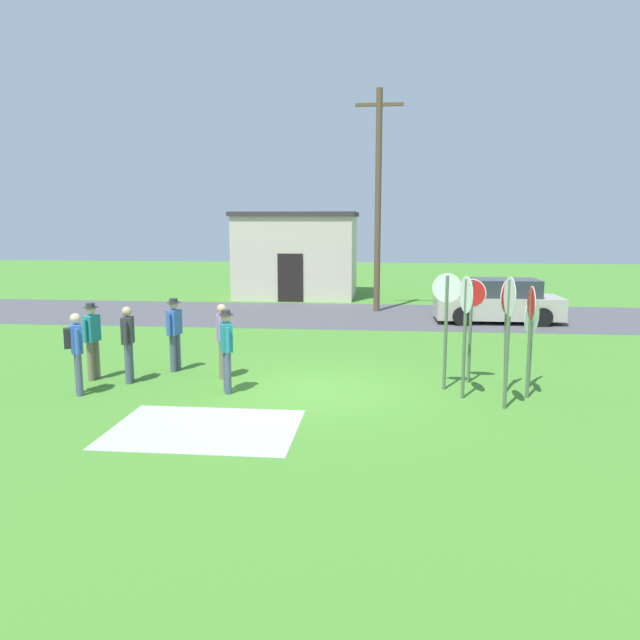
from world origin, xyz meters
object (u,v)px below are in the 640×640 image
at_px(stop_sign_far_back, 446,313).
at_px(person_on_left, 227,346).
at_px(person_with_sunhat, 222,337).
at_px(person_holding_notes, 76,348).
at_px(person_in_blue, 128,340).
at_px(stop_sign_rear_right, 471,314).
at_px(person_in_dark_shirt, 174,330).
at_px(stop_sign_nearest, 509,319).
at_px(utility_pole, 378,198).
at_px(stop_sign_tallest, 466,316).
at_px(stop_sign_leaning_right, 531,327).
at_px(parked_car_on_street, 499,302).
at_px(stop_sign_low_front, 507,317).
at_px(person_near_signs, 92,337).
at_px(stop_sign_leaning_left, 530,323).

relative_size(stop_sign_far_back, person_on_left, 1.42).
relative_size(person_with_sunhat, person_holding_notes, 1.00).
bearing_deg(person_with_sunhat, stop_sign_far_back, -5.49).
relative_size(person_holding_notes, person_in_blue, 1.00).
distance_m(stop_sign_rear_right, person_in_dark_shirt, 6.82).
bearing_deg(stop_sign_nearest, utility_pole, 101.66).
bearing_deg(utility_pole, stop_sign_tallest, -81.01).
height_order(stop_sign_leaning_right, person_in_blue, stop_sign_leaning_right).
distance_m(parked_car_on_street, stop_sign_nearest, 10.65).
bearing_deg(stop_sign_low_front, person_in_dark_shirt, 171.62).
height_order(utility_pole, stop_sign_far_back, utility_pole).
relative_size(stop_sign_far_back, person_in_blue, 1.46).
bearing_deg(person_with_sunhat, parked_car_on_street, 48.81).
xyz_separation_m(stop_sign_rear_right, stop_sign_leaning_right, (1.23, -0.27, -0.21)).
bearing_deg(person_near_signs, person_on_left, -12.75).
bearing_deg(stop_sign_far_back, stop_sign_leaning_left, -16.98).
bearing_deg(stop_sign_low_front, person_holding_notes, -172.80).
relative_size(utility_pole, stop_sign_low_front, 3.57).
xyz_separation_m(stop_sign_rear_right, person_on_left, (-5.09, -1.34, -0.54)).
distance_m(stop_sign_nearest, person_on_left, 5.60).
distance_m(stop_sign_tallest, person_in_blue, 7.22).
bearing_deg(stop_sign_leaning_left, utility_pole, 105.04).
xyz_separation_m(utility_pole, stop_sign_leaning_left, (3.19, -11.87, -2.85)).
xyz_separation_m(utility_pole, person_with_sunhat, (-3.32, -10.91, -3.43)).
height_order(stop_sign_rear_right, person_holding_notes, stop_sign_rear_right).
bearing_deg(person_with_sunhat, stop_sign_rear_right, 1.50).
bearing_deg(stop_sign_tallest, person_near_signs, 175.32).
distance_m(parked_car_on_street, stop_sign_far_back, 9.62).
height_order(stop_sign_rear_right, person_with_sunhat, stop_sign_rear_right).
bearing_deg(person_on_left, utility_pole, 76.48).
bearing_deg(parked_car_on_street, utility_pole, 152.92).
relative_size(stop_sign_leaning_left, person_with_sunhat, 1.34).
height_order(stop_sign_tallest, person_on_left, stop_sign_tallest).
height_order(stop_sign_nearest, stop_sign_leaning_left, stop_sign_nearest).
distance_m(stop_sign_low_front, stop_sign_leaning_left, 0.55).
bearing_deg(stop_sign_low_front, stop_sign_tallest, -148.38).
xyz_separation_m(stop_sign_leaning_right, person_with_sunhat, (-6.72, 0.13, -0.37)).
relative_size(stop_sign_nearest, stop_sign_rear_right, 1.10).
bearing_deg(person_on_left, stop_sign_low_front, 6.33).
xyz_separation_m(stop_sign_far_back, stop_sign_leaning_right, (1.81, 0.34, -0.30)).
bearing_deg(stop_sign_far_back, person_with_sunhat, 174.51).
bearing_deg(person_in_blue, stop_sign_rear_right, 5.89).
bearing_deg(stop_sign_tallest, stop_sign_far_back, 115.65).
distance_m(stop_sign_leaning_left, person_holding_notes, 9.16).
distance_m(stop_sign_low_front, person_with_sunhat, 6.19).
bearing_deg(stop_sign_leaning_right, parked_car_on_street, 84.19).
distance_m(stop_sign_tallest, stop_sign_leaning_right, 1.83).
bearing_deg(stop_sign_far_back, person_holding_notes, -171.00).
height_order(stop_sign_far_back, stop_sign_rear_right, stop_sign_far_back).
bearing_deg(stop_sign_nearest, stop_sign_rear_right, 103.01).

